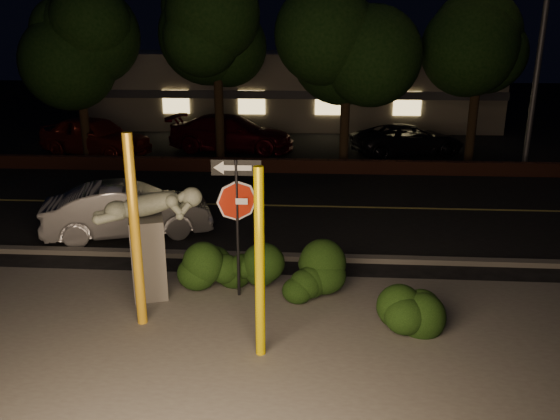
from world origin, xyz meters
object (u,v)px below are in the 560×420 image
at_px(yellow_pole_left, 135,233).
at_px(parked_car_darkred, 232,133).
at_px(yellow_pole_right, 260,265).
at_px(parked_car_red, 95,136).
at_px(sculpture, 149,233).
at_px(silver_sedan, 129,210).
at_px(signpost, 237,201).
at_px(parked_car_dark, 408,140).

xyz_separation_m(yellow_pole_left, parked_car_darkred, (-0.75, 15.27, -0.90)).
relative_size(yellow_pole_left, yellow_pole_right, 1.10).
bearing_deg(parked_car_red, parked_car_darkred, -56.74).
relative_size(yellow_pole_left, parked_car_red, 0.69).
distance_m(yellow_pole_right, parked_car_darkred, 16.40).
distance_m(yellow_pole_right, sculpture, 2.98).
bearing_deg(sculpture, yellow_pole_right, -57.45).
bearing_deg(silver_sedan, parked_car_darkred, -23.15).
bearing_deg(yellow_pole_right, signpost, 107.31).
bearing_deg(yellow_pole_left, sculpture, 96.28).
bearing_deg(yellow_pole_left, signpost, 37.51).
xyz_separation_m(parked_car_darkred, parked_car_dark, (7.61, -0.28, -0.14)).
relative_size(yellow_pole_right, parked_car_dark, 0.65).
bearing_deg(signpost, parked_car_darkred, 98.24).
bearing_deg(yellow_pole_right, yellow_pole_left, 158.91).
relative_size(sculpture, silver_sedan, 0.53).
height_order(yellow_pole_left, signpost, yellow_pole_left).
bearing_deg(sculpture, parked_car_red, 97.86).
xyz_separation_m(signpost, parked_car_darkred, (-2.30, 14.08, -1.13)).
height_order(sculpture, parked_car_darkred, sculpture).
bearing_deg(yellow_pole_left, parked_car_dark, 65.42).
bearing_deg(parked_car_red, signpost, -127.87).
bearing_deg(sculpture, parked_car_darkred, 74.47).
distance_m(yellow_pole_right, parked_car_red, 17.13).
xyz_separation_m(sculpture, silver_sedan, (-1.58, 3.34, -0.65)).
xyz_separation_m(sculpture, parked_car_dark, (6.97, 13.95, -0.67)).
bearing_deg(sculpture, signpost, -13.07).
distance_m(signpost, parked_car_dark, 14.85).
xyz_separation_m(signpost, parked_car_red, (-7.95, 12.78, -1.09)).
relative_size(yellow_pole_left, parked_car_dark, 0.72).
relative_size(signpost, silver_sedan, 0.66).
xyz_separation_m(silver_sedan, parked_car_dark, (8.55, 10.61, -0.02)).
bearing_deg(parked_car_darkred, signpost, -163.33).
distance_m(silver_sedan, parked_car_red, 10.68).
height_order(sculpture, parked_car_red, sculpture).
distance_m(signpost, silver_sedan, 4.72).
distance_m(yellow_pole_left, parked_car_dark, 16.52).
xyz_separation_m(yellow_pole_left, parked_car_dark, (6.86, 15.00, -1.04)).
height_order(yellow_pole_left, parked_car_red, yellow_pole_left).
relative_size(sculpture, parked_car_red, 0.44).
height_order(parked_car_darkred, parked_car_dark, parked_car_darkred).
distance_m(parked_car_darkred, parked_car_dark, 7.62).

